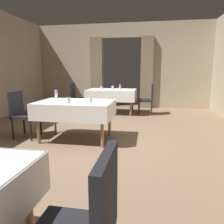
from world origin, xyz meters
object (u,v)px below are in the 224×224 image
(glass_mid_c, at_px, (90,100))
(chair_mid_left, at_px, (22,112))
(dining_table_far, at_px, (112,93))
(chair_far_right, at_px, (148,98))
(flower_vase_mid, at_px, (56,94))
(chair_far_left, at_px, (76,96))
(glass_mid_b, at_px, (69,101))
(glass_far_c, at_px, (101,88))
(dining_table_mid, at_px, (75,107))
(flower_vase_far, at_px, (120,87))
(glass_far_b, at_px, (113,88))

(glass_mid_c, bearing_deg, chair_mid_left, 173.42)
(dining_table_far, height_order, glass_mid_c, glass_mid_c)
(chair_mid_left, relative_size, chair_far_right, 1.00)
(flower_vase_mid, bearing_deg, chair_far_left, 99.83)
(dining_table_far, distance_m, flower_vase_mid, 2.56)
(glass_mid_b, height_order, glass_far_c, glass_mid_b)
(dining_table_mid, distance_m, chair_far_right, 3.04)
(chair_mid_left, bearing_deg, glass_far_c, 71.96)
(chair_far_left, xyz_separation_m, chair_far_right, (2.28, 0.06, 0.00))
(glass_mid_b, xyz_separation_m, flower_vase_far, (0.51, 2.91, 0.04))
(glass_mid_c, bearing_deg, flower_vase_mid, 150.38)
(dining_table_mid, distance_m, glass_far_b, 2.73)
(chair_mid_left, relative_size, flower_vase_far, 5.27)
(chair_far_left, distance_m, glass_far_b, 1.22)
(flower_vase_mid, xyz_separation_m, glass_mid_c, (0.87, -0.49, -0.05))
(chair_mid_left, height_order, flower_vase_far, chair_mid_left)
(flower_vase_far, bearing_deg, chair_far_right, 7.50)
(glass_far_b, height_order, glass_far_c, glass_far_b)
(dining_table_far, relative_size, flower_vase_mid, 7.97)
(chair_mid_left, bearing_deg, glass_mid_c, -6.58)
(chair_far_right, bearing_deg, dining_table_far, 178.52)
(chair_mid_left, relative_size, glass_mid_b, 8.22)
(chair_far_left, height_order, chair_far_right, same)
(dining_table_far, xyz_separation_m, glass_far_c, (-0.37, 0.17, 0.14))
(dining_table_mid, height_order, chair_far_left, chair_far_left)
(dining_table_far, relative_size, glass_far_b, 12.81)
(dining_table_mid, relative_size, flower_vase_far, 8.12)
(flower_vase_far, bearing_deg, dining_table_mid, -101.05)
(glass_far_b, bearing_deg, glass_mid_c, -88.20)
(dining_table_mid, relative_size, glass_far_c, 16.55)
(chair_far_left, bearing_deg, glass_far_c, 18.50)
(flower_vase_far, distance_m, glass_far_c, 0.72)
(dining_table_far, distance_m, chair_far_left, 1.15)
(dining_table_mid, distance_m, flower_vase_mid, 0.62)
(chair_far_left, height_order, glass_far_b, chair_far_left)
(chair_mid_left, height_order, glass_far_b, chair_mid_left)
(glass_mid_c, bearing_deg, chair_far_left, 114.12)
(glass_far_b, bearing_deg, glass_mid_b, -94.99)
(flower_vase_mid, distance_m, glass_far_c, 2.64)
(flower_vase_far, relative_size, glass_far_c, 2.04)
(dining_table_mid, relative_size, glass_mid_b, 12.66)
(dining_table_mid, bearing_deg, glass_mid_c, -29.30)
(dining_table_far, bearing_deg, flower_vase_mid, -106.71)
(chair_far_left, bearing_deg, flower_vase_mid, -80.17)
(glass_mid_b, bearing_deg, chair_far_left, 107.24)
(dining_table_far, distance_m, chair_far_right, 1.15)
(dining_table_mid, distance_m, flower_vase_far, 2.65)
(glass_far_c, bearing_deg, chair_far_left, -161.50)
(dining_table_far, relative_size, glass_mid_b, 13.39)
(chair_mid_left, bearing_deg, glass_mid_b, -14.42)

